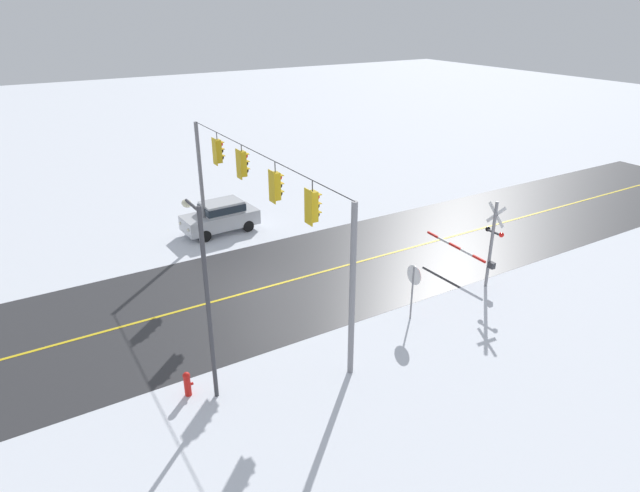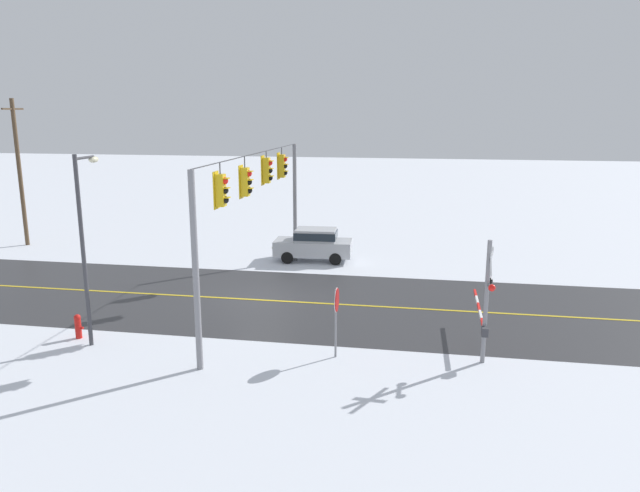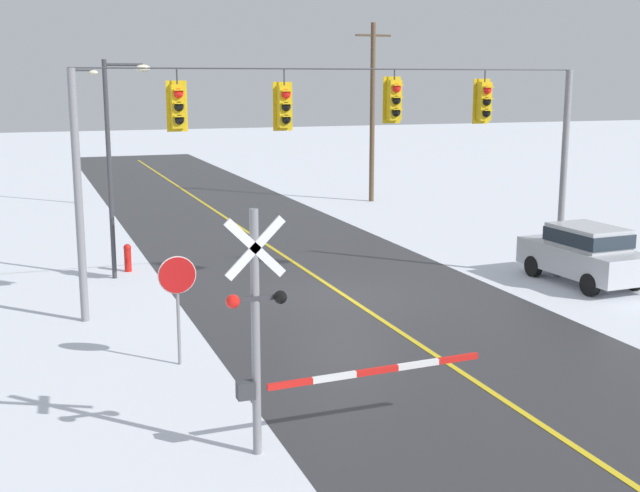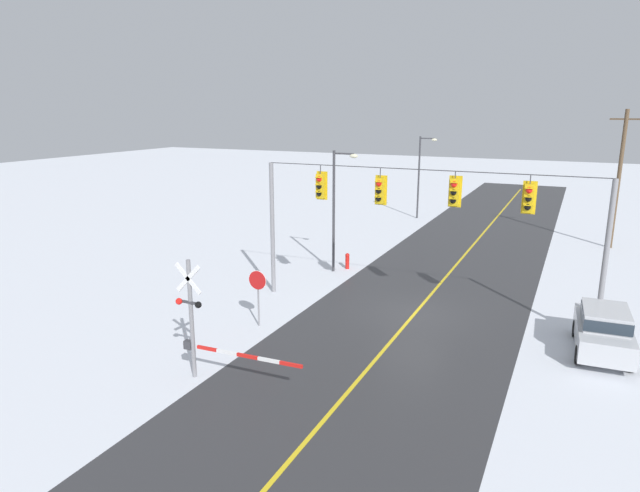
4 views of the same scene
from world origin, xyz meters
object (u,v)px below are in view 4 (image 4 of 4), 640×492
(stop_sign, at_px, (258,286))
(railroad_crossing, at_px, (201,323))
(utility_pole, at_px, (619,178))
(streetlamp_far, at_px, (422,170))
(fire_hydrant, at_px, (347,260))
(parked_car_silver, at_px, (604,329))
(streetlamp_near, at_px, (337,200))

(stop_sign, xyz_separation_m, railroad_crossing, (0.77, -4.69, 0.25))
(railroad_crossing, height_order, utility_pole, utility_pole)
(streetlamp_far, xyz_separation_m, fire_hydrant, (0.29, -15.89, -3.45))
(parked_car_silver, xyz_separation_m, streetlamp_far, (-12.76, 22.05, 2.96))
(fire_hydrant, bearing_deg, utility_pole, 40.98)
(stop_sign, height_order, fire_hydrant, stop_sign)
(stop_sign, height_order, utility_pole, utility_pole)
(parked_car_silver, bearing_deg, railroad_crossing, -146.65)
(streetlamp_near, xyz_separation_m, fire_hydrant, (0.29, 0.77, -3.45))
(utility_pole, bearing_deg, streetlamp_near, -137.79)
(stop_sign, distance_m, utility_pole, 24.83)
(railroad_crossing, distance_m, streetlamp_far, 29.88)
(stop_sign, bearing_deg, fire_hydrant, 89.59)
(railroad_crossing, bearing_deg, streetlamp_near, 94.30)
(stop_sign, distance_m, parked_car_silver, 12.93)
(stop_sign, xyz_separation_m, streetlamp_far, (-0.22, 25.11, 2.20))
(parked_car_silver, distance_m, fire_hydrant, 13.92)
(streetlamp_far, relative_size, fire_hydrant, 7.39)
(stop_sign, relative_size, streetlamp_far, 0.36)
(fire_hydrant, bearing_deg, streetlamp_near, -110.44)
(parked_car_silver, bearing_deg, streetlamp_near, 157.10)
(stop_sign, height_order, streetlamp_near, streetlamp_near)
(stop_sign, bearing_deg, streetlamp_near, 91.50)
(railroad_crossing, xyz_separation_m, streetlamp_near, (-0.99, 13.14, 1.95))
(streetlamp_near, xyz_separation_m, utility_pole, (13.57, 12.31, 0.50))
(stop_sign, distance_m, railroad_crossing, 4.76)
(railroad_crossing, relative_size, fire_hydrant, 5.10)
(utility_pole, bearing_deg, streetlamp_far, 162.25)
(railroad_crossing, xyz_separation_m, fire_hydrant, (-0.70, 13.91, -1.50))
(railroad_crossing, height_order, parked_car_silver, railroad_crossing)
(streetlamp_near, bearing_deg, streetlamp_far, 90.00)
(stop_sign, height_order, parked_car_silver, stop_sign)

